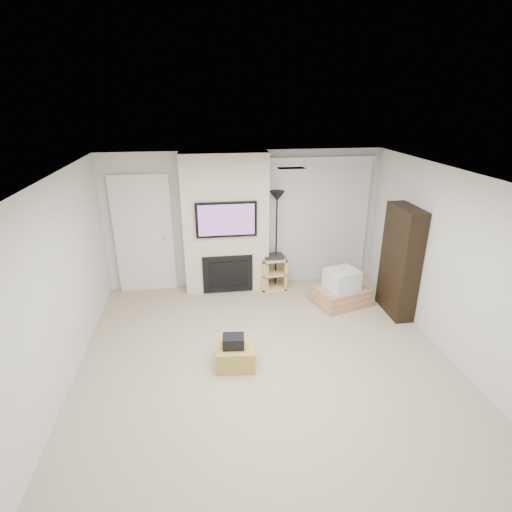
{
  "coord_description": "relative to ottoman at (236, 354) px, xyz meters",
  "views": [
    {
      "loc": [
        -0.79,
        -4.24,
        3.34
      ],
      "look_at": [
        0.0,
        1.2,
        1.15
      ],
      "focal_mm": 28.0,
      "sensor_mm": 36.0,
      "label": 1
    }
  ],
  "objects": [
    {
      "name": "floor",
      "position": [
        0.41,
        -0.21,
        -0.15
      ],
      "size": [
        5.0,
        5.5,
        0.0
      ],
      "primitive_type": "cube",
      "color": "tan",
      "rests_on": "ground"
    },
    {
      "name": "ceiling",
      "position": [
        0.41,
        -0.21,
        2.35
      ],
      "size": [
        5.0,
        5.5,
        0.0
      ],
      "primitive_type": "cube",
      "color": "white",
      "rests_on": "wall_back"
    },
    {
      "name": "wall_back",
      "position": [
        0.41,
        2.54,
        1.1
      ],
      "size": [
        5.0,
        0.0,
        2.5
      ],
      "primitive_type": "cube",
      "rotation": [
        1.57,
        0.0,
        0.0
      ],
      "color": "silver",
      "rests_on": "ground"
    },
    {
      "name": "wall_front",
      "position": [
        0.41,
        -2.96,
        1.1
      ],
      "size": [
        5.0,
        0.0,
        2.5
      ],
      "primitive_type": "cube",
      "rotation": [
        1.57,
        0.0,
        0.0
      ],
      "color": "silver",
      "rests_on": "ground"
    },
    {
      "name": "wall_left",
      "position": [
        -2.09,
        -0.21,
        1.1
      ],
      "size": [
        0.0,
        5.5,
        2.5
      ],
      "primitive_type": "cube",
      "rotation": [
        1.57,
        0.0,
        1.57
      ],
      "color": "silver",
      "rests_on": "ground"
    },
    {
      "name": "wall_right",
      "position": [
        2.91,
        -0.21,
        1.1
      ],
      "size": [
        0.0,
        5.5,
        2.5
      ],
      "primitive_type": "cube",
      "rotation": [
        1.57,
        0.0,
        1.57
      ],
      "color": "silver",
      "rests_on": "ground"
    },
    {
      "name": "hvac_vent",
      "position": [
        0.81,
        0.59,
        2.35
      ],
      "size": [
        0.35,
        0.18,
        0.01
      ],
      "primitive_type": "cube",
      "color": "silver",
      "rests_on": "ceiling"
    },
    {
      "name": "ottoman",
      "position": [
        0.0,
        0.0,
        0.0
      ],
      "size": [
        0.55,
        0.55,
        0.3
      ],
      "primitive_type": "cube",
      "rotation": [
        0.0,
        0.0,
        -0.1
      ],
      "color": "#AC903C",
      "rests_on": "floor"
    },
    {
      "name": "black_bag",
      "position": [
        -0.03,
        -0.04,
        0.23
      ],
      "size": [
        0.3,
        0.25,
        0.16
      ],
      "primitive_type": "cube",
      "rotation": [
        0.0,
        0.0,
        -0.1
      ],
      "color": "black",
      "rests_on": "ottoman"
    },
    {
      "name": "fireplace_wall",
      "position": [
        0.06,
        2.33,
        1.09
      ],
      "size": [
        1.5,
        0.47,
        2.5
      ],
      "color": "beige",
      "rests_on": "floor"
    },
    {
      "name": "entry_door",
      "position": [
        -1.39,
        2.51,
        0.9
      ],
      "size": [
        1.02,
        0.11,
        2.14
      ],
      "color": "silver",
      "rests_on": "floor"
    },
    {
      "name": "vertical_blinds",
      "position": [
        1.81,
        2.49,
        1.12
      ],
      "size": [
        1.98,
        0.1,
        2.37
      ],
      "color": "silver",
      "rests_on": "floor"
    },
    {
      "name": "floor_lamp",
      "position": [
        0.98,
        2.29,
        1.28
      ],
      "size": [
        0.27,
        0.27,
        1.82
      ],
      "color": "black",
      "rests_on": "floor"
    },
    {
      "name": "av_stand",
      "position": [
        0.92,
        2.23,
        0.2
      ],
      "size": [
        0.45,
        0.38,
        0.66
      ],
      "color": "#E3B878",
      "rests_on": "floor"
    },
    {
      "name": "box_stack",
      "position": [
        1.97,
        1.46,
        0.08
      ],
      "size": [
        1.08,
        0.93,
        0.62
      ],
      "color": "tan",
      "rests_on": "floor"
    },
    {
      "name": "bookshelf",
      "position": [
        2.75,
        1.05,
        0.75
      ],
      "size": [
        0.3,
        0.8,
        1.8
      ],
      "color": "black",
      "rests_on": "floor"
    }
  ]
}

